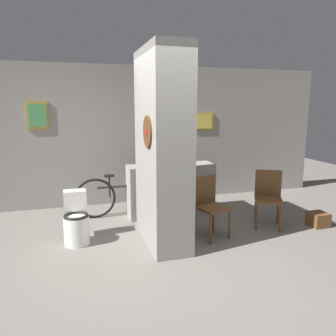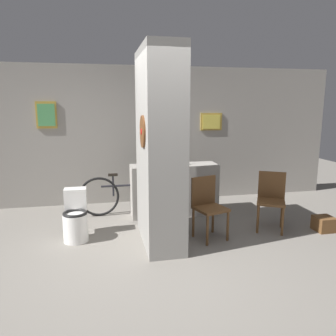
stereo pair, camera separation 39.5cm
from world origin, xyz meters
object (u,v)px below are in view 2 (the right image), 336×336
object	(u,v)px
toilet	(76,219)
bicycle	(128,194)
chair_by_doorway	(271,198)
chair_near_pillar	(208,204)
bottle_tall	(180,159)

from	to	relation	value
toilet	bicycle	world-z (taller)	bicycle
chair_by_doorway	toilet	bearing A→B (deg)	-154.87
chair_near_pillar	bicycle	size ratio (longest dim) A/B	0.53
toilet	bicycle	bearing A→B (deg)	49.35
chair_by_doorway	bicycle	size ratio (longest dim) A/B	0.53
chair_near_pillar	toilet	bearing A→B (deg)	153.82
chair_by_doorway	bicycle	bearing A→B (deg)	-179.72
bicycle	bottle_tall	bearing A→B (deg)	-13.28
toilet	bottle_tall	size ratio (longest dim) A/B	2.40
bicycle	toilet	bearing A→B (deg)	-130.65
toilet	chair_by_doorway	world-z (taller)	chair_by_doorway
toilet	chair_near_pillar	size ratio (longest dim) A/B	0.80
toilet	bottle_tall	xyz separation A→B (m)	(1.68, 0.74, 0.68)
chair_near_pillar	bottle_tall	size ratio (longest dim) A/B	2.99
chair_by_doorway	bicycle	distance (m)	2.36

